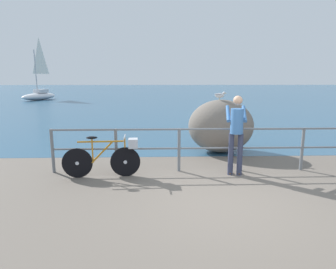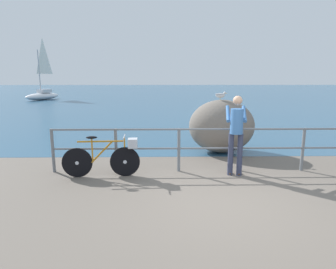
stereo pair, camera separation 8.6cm
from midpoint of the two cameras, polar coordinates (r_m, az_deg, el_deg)
The scene contains 8 objects.
ground_plane at distance 24.82m, azimuth 1.58°, elevation 6.00°, with size 120.00×120.00×0.10m, color #6B6056.
sea_surface at distance 52.77m, azimuth 0.17°, elevation 8.75°, with size 120.00×90.00×0.01m, color #2D5675.
promenade_railing at distance 6.73m, azimuth 8.73°, elevation -1.98°, with size 7.34×0.07×1.02m.
bicycle at distance 6.45m, azimuth -11.48°, elevation -4.24°, with size 1.70×0.48×0.92m.
person_at_railing at distance 6.51m, azimuth 13.75°, elevation 0.56°, with size 0.52×0.67×1.78m.
breakwater_boulder_main at distance 8.54m, azimuth 10.87°, elevation 1.62°, with size 1.91×1.52×1.54m.
seagull at distance 8.34m, azimuth 10.65°, elevation 7.72°, with size 0.34×0.16×0.23m.
sailboat at distance 32.02m, azimuth -23.52°, elevation 7.60°, with size 2.73×4.58×6.16m.
Camera 2 is at (-1.10, -4.70, 2.15)m, focal length 30.70 mm.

